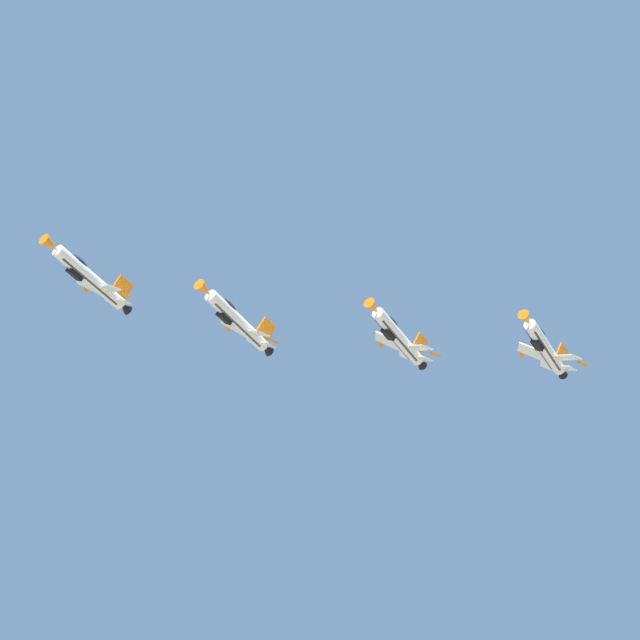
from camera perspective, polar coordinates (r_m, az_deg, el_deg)
fighter_jet_left_wing at (r=119.89m, az=-14.37°, el=2.65°), size 12.85×11.89×5.51m
fighter_jet_right_wing at (r=117.15m, az=-5.29°, el=-0.01°), size 12.85×11.75×6.07m
fighter_jet_left_outer at (r=122.21m, az=4.90°, el=-1.01°), size 12.85×11.88×5.56m
fighter_jet_right_outer at (r=128.69m, az=13.94°, el=-1.63°), size 12.85×11.93×5.46m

